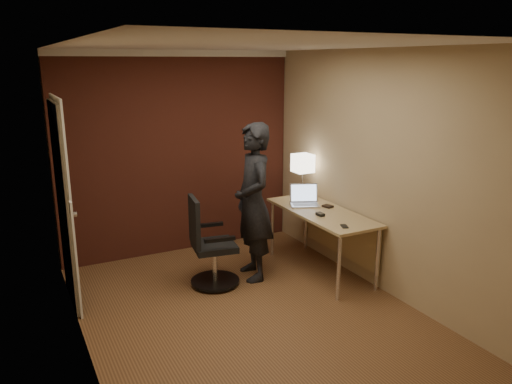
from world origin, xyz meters
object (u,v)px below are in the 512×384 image
mouse (320,214)px  office_chair (209,248)px  person (253,202)px  wallet (328,206)px  phone (344,226)px  laptop (304,199)px  desk (327,221)px  desk_lamp (303,164)px

mouse → office_chair: bearing=161.0°
office_chair → person: (0.53, -0.01, 0.44)m
wallet → office_chair: (-1.43, 0.14, -0.31)m
phone → office_chair: (-1.17, 0.80, -0.30)m
laptop → office_chair: 1.31m
laptop → mouse: laptop is taller
desk → office_chair: office_chair is taller
desk_lamp → phone: desk_lamp is taller
desk → wallet: size_ratio=13.64×
wallet → office_chair: bearing=174.3°
wallet → person: (-0.90, 0.13, 0.13)m
office_chair → laptop: bearing=4.1°
laptop → phone: size_ratio=3.53×
desk_lamp → mouse: 0.90m
laptop → mouse: size_ratio=4.06×
mouse → wallet: mouse is taller
phone → mouse: bearing=112.8°
laptop → phone: laptop is taller
phone → wallet: 0.71m
desk → office_chair: bearing=170.1°
mouse → phone: bearing=-90.2°
desk_lamp → mouse: size_ratio=5.35×
desk_lamp → person: (-0.89, -0.40, -0.27)m
mouse → phone: 0.42m
person → desk: bearing=83.6°
person → mouse: bearing=68.9°
desk → phone: 0.61m
wallet → office_chair: size_ratio=0.11×
wallet → person: size_ratio=0.06×
office_chair → person: person is taller
phone → office_chair: 1.45m
desk → desk_lamp: size_ratio=2.80×
desk → laptop: bearing=106.9°
desk_lamp → phone: size_ratio=4.65×
wallet → office_chair: 1.47m
office_chair → mouse: bearing=-17.9°
desk → phone: phone is taller
desk_lamp → wallet: bearing=-88.6°
desk_lamp → office_chair: 1.64m
desk_lamp → desk: bearing=-95.7°
desk_lamp → wallet: size_ratio=4.86×
mouse → person: 0.75m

